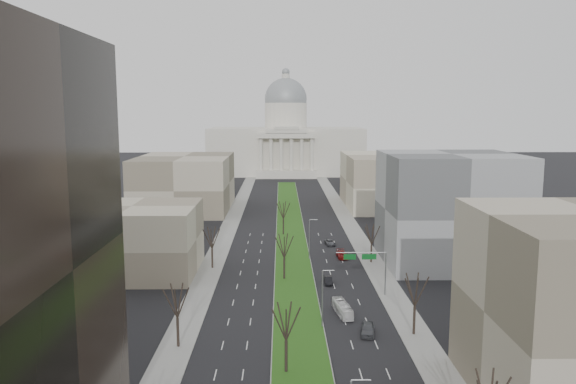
{
  "coord_description": "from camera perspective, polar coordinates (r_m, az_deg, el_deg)",
  "views": [
    {
      "loc": [
        -2.61,
        -27.56,
        33.23
      ],
      "look_at": [
        -0.81,
        114.55,
        12.48
      ],
      "focal_mm": 35.0,
      "sensor_mm": 36.0,
      "label": 1
    }
  ],
  "objects": [
    {
      "name": "building_grey_right",
      "position": [
        126.83,
        16.07,
        -1.66
      ],
      "size": [
        28.0,
        26.0,
        24.0
      ],
      "primitive_type": "cube",
      "color": "slate",
      "rests_on": "ground"
    },
    {
      "name": "median",
      "position": [
        150.27,
        0.29,
        -4.43
      ],
      "size": [
        8.0,
        222.03,
        0.2
      ],
      "color": "#999993",
      "rests_on": "ground"
    },
    {
      "name": "tree_left_mid",
      "position": [
        81.31,
        -11.22,
        -10.68
      ],
      "size": [
        5.4,
        5.4,
        9.72
      ],
      "color": "black",
      "rests_on": "ground"
    },
    {
      "name": "car_grey_far",
      "position": [
        140.46,
        4.29,
        -5.13
      ],
      "size": [
        2.71,
        4.9,
        1.3
      ],
      "primitive_type": "imported",
      "rotation": [
        0.0,
        0.0,
        0.12
      ],
      "color": "#4E4F55",
      "rests_on": "ground"
    },
    {
      "name": "car_red",
      "position": [
        128.64,
        5.5,
        -6.34
      ],
      "size": [
        2.57,
        5.55,
        1.57
      ],
      "primitive_type": "imported",
      "rotation": [
        0.0,
        0.0,
        0.07
      ],
      "color": "maroon",
      "rests_on": "ground"
    },
    {
      "name": "ground",
      "position": [
        151.28,
        0.28,
        -4.38
      ],
      "size": [
        600.0,
        600.0,
        0.0
      ],
      "primitive_type": "plane",
      "color": "black",
      "rests_on": "ground"
    },
    {
      "name": "streetlamp_median_b",
      "position": [
        87.55,
        3.55,
        -10.65
      ],
      "size": [
        1.9,
        0.2,
        9.16
      ],
      "color": "gray",
      "rests_on": "ground"
    },
    {
      "name": "tree_median_c",
      "position": [
        149.88,
        -0.48,
        -1.77
      ],
      "size": [
        5.4,
        5.4,
        9.72
      ],
      "color": "black",
      "rests_on": "ground"
    },
    {
      "name": "building_beige_left",
      "position": [
        119.51,
        -15.49,
        -4.68
      ],
      "size": [
        26.0,
        22.0,
        14.0
      ],
      "primitive_type": "cube",
      "color": "tan",
      "rests_on": "ground"
    },
    {
      "name": "capitol",
      "position": [
        297.64,
        -0.22,
        5.05
      ],
      "size": [
        80.0,
        46.0,
        55.0
      ],
      "color": "beige",
      "rests_on": "ground"
    },
    {
      "name": "tree_median_b",
      "position": [
        110.72,
        -0.39,
        -5.4
      ],
      "size": [
        5.4,
        5.4,
        9.72
      ],
      "color": "black",
      "rests_on": "ground"
    },
    {
      "name": "mast_arm_signs",
      "position": [
        102.56,
        8.4,
        -7.12
      ],
      "size": [
        9.12,
        0.24,
        8.09
      ],
      "color": "gray",
      "rests_on": "ground"
    },
    {
      "name": "car_grey_near",
      "position": [
        87.09,
        8.12,
        -13.62
      ],
      "size": [
        2.78,
        5.18,
        1.68
      ],
      "primitive_type": "imported",
      "rotation": [
        0.0,
        0.0,
        -0.17
      ],
      "color": "#46484D",
      "rests_on": "ground"
    },
    {
      "name": "tree_median_a",
      "position": [
        72.48,
        -0.2,
        -12.91
      ],
      "size": [
        5.4,
        5.4,
        9.72
      ],
      "color": "black",
      "rests_on": "ground"
    },
    {
      "name": "building_far_right",
      "position": [
        197.69,
        10.25,
        1.13
      ],
      "size": [
        30.0,
        40.0,
        18.0
      ],
      "primitive_type": "cube",
      "color": "tan",
      "rests_on": "ground"
    },
    {
      "name": "box_van",
      "position": [
        94.25,
        5.55,
        -11.7
      ],
      "size": [
        2.88,
        7.75,
        2.11
      ],
      "primitive_type": "imported",
      "rotation": [
        0.0,
        0.0,
        0.15
      ],
      "color": "white",
      "rests_on": "ground"
    },
    {
      "name": "tree_right_far",
      "position": [
        124.1,
        8.5,
        -4.21
      ],
      "size": [
        5.04,
        5.04,
        9.07
      ],
      "color": "black",
      "rests_on": "ground"
    },
    {
      "name": "streetlamp_median_c",
      "position": [
        125.98,
        2.2,
        -4.74
      ],
      "size": [
        1.9,
        0.2,
        9.16
      ],
      "color": "gray",
      "rests_on": "ground"
    },
    {
      "name": "tree_right_mid",
      "position": [
        86.04,
        12.8,
        -9.55
      ],
      "size": [
        5.52,
        5.52,
        9.94
      ],
      "color": "black",
      "rests_on": "ground"
    },
    {
      "name": "sidewalk_left",
      "position": [
        127.84,
        -7.44,
        -6.8
      ],
      "size": [
        5.0,
        330.0,
        0.15
      ],
      "primitive_type": "cube",
      "color": "gray",
      "rests_on": "ground"
    },
    {
      "name": "car_black",
      "position": [
        109.9,
        4.1,
        -8.94
      ],
      "size": [
        1.52,
        4.17,
        1.36
      ],
      "primitive_type": "imported",
      "rotation": [
        0.0,
        0.0,
        0.02
      ],
      "color": "black",
      "rests_on": "ground"
    },
    {
      "name": "building_far_left",
      "position": [
        191.88,
        -10.44,
        0.91
      ],
      "size": [
        30.0,
        40.0,
        18.0
      ],
      "primitive_type": "cube",
      "color": "gray",
      "rests_on": "ground"
    },
    {
      "name": "tree_left_far",
      "position": [
        119.43,
        -7.75,
        -4.54
      ],
      "size": [
        5.28,
        5.28,
        9.5
      ],
      "color": "black",
      "rests_on": "ground"
    },
    {
      "name": "sidewalk_right",
      "position": [
        128.55,
        8.36,
        -6.73
      ],
      "size": [
        5.0,
        330.0,
        0.15
      ],
      "primitive_type": "cube",
      "color": "gray",
      "rests_on": "ground"
    }
  ]
}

